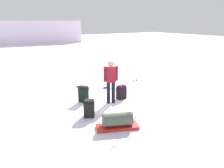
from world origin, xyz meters
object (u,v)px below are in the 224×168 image
Objects in this scene: sleeping_mat_rolled at (86,90)px; skier_standing at (111,79)px; ski_pair_far at (105,88)px; ski_pair_near at (78,87)px; backpack_large_dark at (121,92)px; backpack_small_spare at (89,109)px; ski_poles_planted_far at (113,70)px; gear_sled at (117,121)px; ski_poles_planted_near at (134,98)px; backpack_bright at (83,94)px.

skier_standing is at bearing -81.46° from sleeping_mat_rolled.
ski_pair_far is at bearing 66.77° from skier_standing.
skier_standing is 0.93× the size of ski_pair_near.
backpack_large_dark is 0.96× the size of backpack_small_spare.
ski_poles_planted_far is (0.76, 0.46, 0.71)m from ski_pair_far.
ski_pair_near is 1.36× the size of gear_sled.
backpack_large_dark is 2.26m from ski_poles_planted_far.
ski_poles_planted_far is (1.75, -0.39, 0.71)m from ski_pair_near.
backpack_large_dark is 0.44× the size of ski_poles_planted_far.
skier_standing is at bearing -165.92° from backpack_large_dark.
ski_poles_planted_near reaches higher than backpack_small_spare.
ski_poles_planted_near is at bearing -96.55° from skier_standing.
ski_pair_far is 1.14m from ski_poles_planted_far.
skier_standing is 1.61m from backpack_small_spare.
ski_poles_planted_near is at bearing -89.25° from ski_pair_near.
ski_poles_planted_far is (2.79, 2.88, 0.43)m from backpack_small_spare.
ski_poles_planted_near reaches higher than ski_poles_planted_far.
backpack_bright is at bearing -107.84° from ski_pair_near.
ski_poles_planted_far reaches higher than sleeping_mat_rolled.
backpack_small_spare is (-1.04, -3.27, 0.28)m from ski_pair_near.
backpack_bright is 0.49× the size of gear_sled.
gear_sled is at bearing -98.84° from ski_pair_near.
ski_pair_near is 2.04m from backpack_bright.
backpack_large_dark is (0.86, -2.43, 0.27)m from ski_pair_near.
ski_poles_planted_far reaches higher than ski_pair_far.
sleeping_mat_rolled is at bearing 79.21° from gear_sled.
backpack_small_spare is at bearing 106.39° from gear_sled.
backpack_bright reaches higher than sleeping_mat_rolled.
backpack_small_spare is (-1.29, -0.69, -0.66)m from skier_standing.
ski_pair_far is at bearing 74.76° from ski_poles_planted_near.
sleeping_mat_rolled is at bearing -90.41° from ski_pair_near.
ski_poles_planted_near reaches higher than sleeping_mat_rolled.
backpack_bright is 1.26m from sleeping_mat_rolled.
ski_pair_far is at bearing 64.88° from gear_sled.
backpack_large_dark reaches higher than ski_pair_near.
ski_pair_far is 1.11× the size of gear_sled.
backpack_bright is 1.41m from backpack_small_spare.
sleeping_mat_rolled is at bearing 118.79° from backpack_large_dark.
ski_poles_planted_near is (0.68, -2.37, 0.44)m from backpack_bright.
ski_poles_planted_near reaches higher than gear_sled.
ski_pair_far is 1.96m from backpack_bright.
ski_poles_planted_near is 4.26m from ski_poles_planted_far.
gear_sled is at bearing -91.66° from backpack_bright.
backpack_bright is at bearing 88.34° from gear_sled.
ski_pair_near is 1.31m from ski_pair_far.
backpack_small_spare is 0.44× the size of ski_poles_planted_near.
skier_standing is at bearing 83.45° from ski_poles_planted_near.
sleeping_mat_rolled is at bearing 91.04° from ski_poles_planted_near.
ski_pair_far is 3.98m from gear_sled.
gear_sled is (-0.07, -2.53, -0.10)m from backpack_bright.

